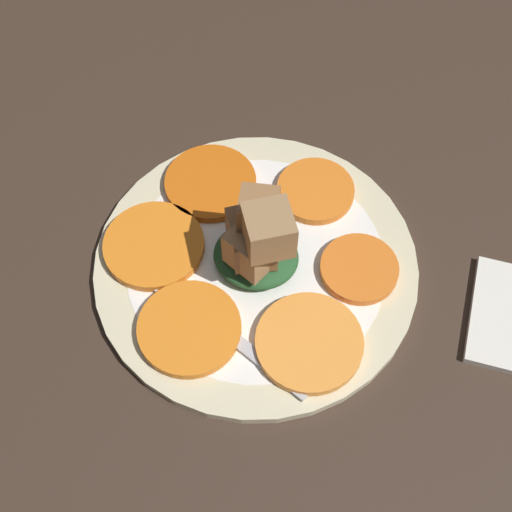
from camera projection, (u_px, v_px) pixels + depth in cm
name	position (u px, v px, depth cm)	size (l,w,h in cm)	color
table_slab	(256.00, 273.00, 67.08)	(120.00, 120.00, 2.00)	#38281E
plate	(256.00, 265.00, 65.77)	(29.79, 29.79, 1.05)	beige
carrot_slice_0	(189.00, 328.00, 61.36)	(9.02, 9.02, 0.86)	orange
carrot_slice_1	(309.00, 343.00, 60.67)	(9.30, 9.30, 0.86)	orange
carrot_slice_2	(359.00, 269.00, 64.39)	(7.13, 7.13, 0.86)	orange
carrot_slice_3	(315.00, 191.00, 68.85)	(7.51, 7.51, 0.86)	orange
carrot_slice_4	(211.00, 183.00, 69.34)	(8.94, 8.94, 0.86)	#D35E12
carrot_slice_5	(154.00, 245.00, 65.67)	(9.34, 9.34, 0.86)	orange
center_pile	(256.00, 241.00, 61.72)	(7.95, 7.46, 9.81)	#235128
fork	(222.00, 330.00, 61.55)	(16.78, 8.92, 0.40)	#B2B2B7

